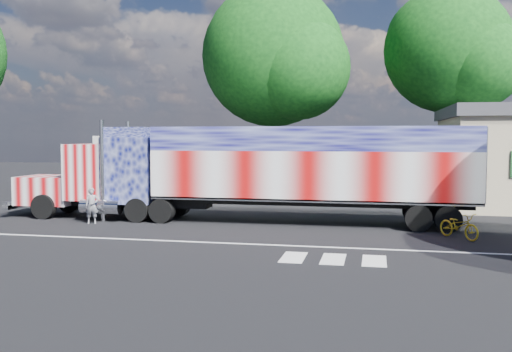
% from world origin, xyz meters
% --- Properties ---
extents(ground, '(100.00, 100.00, 0.00)m').
position_xyz_m(ground, '(0.00, 0.00, 0.00)').
color(ground, black).
extents(lane_markings, '(30.00, 2.67, 0.01)m').
position_xyz_m(lane_markings, '(1.71, -3.77, 0.01)').
color(lane_markings, silver).
rests_on(lane_markings, ground).
extents(semi_truck, '(20.43, 3.23, 4.36)m').
position_xyz_m(semi_truck, '(0.06, 2.01, 2.24)').
color(semi_truck, black).
rests_on(semi_truck, ground).
extents(coach_bus, '(12.66, 2.95, 3.68)m').
position_xyz_m(coach_bus, '(-4.20, 9.38, 1.91)').
color(coach_bus, silver).
rests_on(coach_bus, ground).
extents(woman, '(0.65, 0.54, 1.51)m').
position_xyz_m(woman, '(-6.44, 0.12, 0.75)').
color(woman, slate).
rests_on(woman, ground).
extents(bicycle, '(1.61, 1.79, 0.94)m').
position_xyz_m(bicycle, '(8.15, -0.43, 0.47)').
color(bicycle, gold).
rests_on(bicycle, ground).
extents(tree_n_mid, '(10.18, 9.70, 14.01)m').
position_xyz_m(tree_n_mid, '(-1.62, 17.11, 9.11)').
color(tree_n_mid, black).
rests_on(tree_n_mid, ground).
extents(tree_ne_a, '(8.65, 8.24, 13.46)m').
position_xyz_m(tree_ne_a, '(9.86, 17.89, 9.27)').
color(tree_ne_a, black).
rests_on(tree_ne_a, ground).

